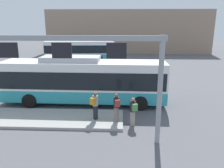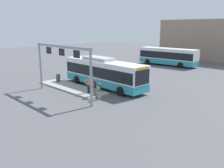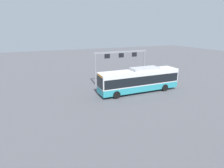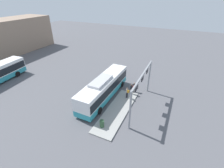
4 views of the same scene
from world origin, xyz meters
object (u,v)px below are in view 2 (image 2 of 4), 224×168
at_px(person_boarding, 94,87).
at_px(person_waiting_mid, 88,85).
at_px(person_waiting_near, 99,91).
at_px(bus_main, 104,72).
at_px(bus_background_left, 168,56).
at_px(trash_bin, 58,78).

relative_size(person_boarding, person_waiting_mid, 1.00).
distance_m(person_boarding, person_waiting_near, 0.97).
relative_size(bus_main, person_waiting_mid, 7.01).
bearing_deg(person_boarding, bus_main, 22.58).
xyz_separation_m(bus_main, person_boarding, (2.47, -3.45, -0.76)).
xyz_separation_m(person_boarding, person_waiting_near, (0.94, -0.19, -0.16)).
bearing_deg(person_boarding, bus_background_left, 2.65).
distance_m(person_boarding, person_waiting_mid, 1.29).
bearing_deg(person_waiting_near, person_waiting_mid, 56.71).
distance_m(bus_background_left, person_waiting_near, 23.96).
bearing_deg(person_waiting_near, bus_background_left, -4.74).
distance_m(bus_main, person_waiting_mid, 3.52).
bearing_deg(trash_bin, person_waiting_mid, -5.00).
distance_m(bus_background_left, trash_bin, 21.89).
bearing_deg(person_waiting_mid, trash_bin, 114.95).
distance_m(bus_main, trash_bin, 6.37).
distance_m(person_waiting_near, trash_bin, 9.15).
xyz_separation_m(bus_main, trash_bin, (-5.68, -2.62, -1.20)).
bearing_deg(person_waiting_mid, person_waiting_near, -70.91).
relative_size(bus_background_left, person_waiting_near, 6.46).
relative_size(bus_main, trash_bin, 13.02).
relative_size(bus_main, person_waiting_near, 7.01).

